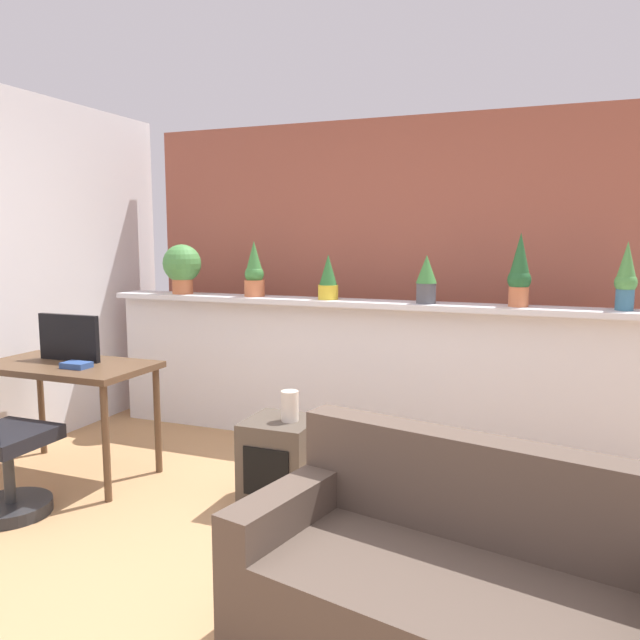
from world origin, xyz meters
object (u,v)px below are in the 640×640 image
object	(u,v)px
potted_plant_4	(520,272)
vase_on_shelf	(290,406)
potted_plant_2	(328,278)
potted_plant_3	(426,279)
book_on_desk	(76,365)
potted_plant_0	(182,266)
potted_plant_1	(254,272)
side_cube_shelf	(281,461)
desk	(68,376)
potted_plant_5	(626,277)
tv_monitor	(69,338)
couch	(458,598)

from	to	relation	value
potted_plant_4	vase_on_shelf	xyz separation A→B (m)	(-1.17, -1.13, -0.74)
potted_plant_2	potted_plant_3	world-z (taller)	potted_plant_3
potted_plant_3	book_on_desk	size ratio (longest dim) A/B	1.98
potted_plant_0	potted_plant_3	world-z (taller)	potted_plant_0
potted_plant_1	side_cube_shelf	world-z (taller)	potted_plant_1
desk	potted_plant_5	bearing A→B (deg)	21.01
potted_plant_1	book_on_desk	size ratio (longest dim) A/B	2.53
potted_plant_3	tv_monitor	size ratio (longest dim) A/B	0.72
potted_plant_1	potted_plant_4	xyz separation A→B (m)	(1.98, -0.00, 0.04)
potted_plant_0	potted_plant_1	xyz separation A→B (m)	(0.65, 0.01, -0.04)
potted_plant_1	tv_monitor	size ratio (longest dim) A/B	0.92
vase_on_shelf	side_cube_shelf	bearing A→B (deg)	-170.24
potted_plant_2	tv_monitor	xyz separation A→B (m)	(-1.38, -1.17, -0.35)
potted_plant_0	desk	distance (m)	1.41
potted_plant_2	tv_monitor	size ratio (longest dim) A/B	0.71
potted_plant_2	desk	bearing A→B (deg)	-136.82
potted_plant_3	side_cube_shelf	xyz separation A→B (m)	(-0.61, -1.11, -1.02)
book_on_desk	couch	distance (m)	2.69
potted_plant_1	tv_monitor	xyz separation A→B (m)	(-0.76, -1.18, -0.38)
book_on_desk	potted_plant_0	bearing A→B (deg)	94.31
potted_plant_0	potted_plant_1	distance (m)	0.65
potted_plant_0	side_cube_shelf	world-z (taller)	potted_plant_0
potted_plant_5	potted_plant_3	bearing A→B (deg)	-177.66
potted_plant_2	tv_monitor	distance (m)	1.84
potted_plant_5	desk	size ratio (longest dim) A/B	0.40
potted_plant_4	desk	world-z (taller)	potted_plant_4
potted_plant_2	book_on_desk	bearing A→B (deg)	-131.27
vase_on_shelf	couch	world-z (taller)	couch
desk	couch	bearing A→B (deg)	-20.00
potted_plant_0	couch	distance (m)	3.57
potted_plant_2	potted_plant_4	world-z (taller)	potted_plant_4
potted_plant_4	tv_monitor	world-z (taller)	potted_plant_4
potted_plant_4	book_on_desk	xyz separation A→B (m)	(-2.53, -1.35, -0.56)
side_cube_shelf	potted_plant_4	bearing A→B (deg)	42.93
desk	couch	size ratio (longest dim) A/B	0.65
tv_monitor	vase_on_shelf	size ratio (longest dim) A/B	2.65
potted_plant_4	couch	world-z (taller)	potted_plant_4
potted_plant_3	couch	world-z (taller)	potted_plant_3
potted_plant_5	side_cube_shelf	distance (m)	2.44
potted_plant_4	couch	bearing A→B (deg)	-90.75
potted_plant_1	potted_plant_5	world-z (taller)	potted_plant_5
potted_plant_3	desk	xyz separation A→B (m)	(-2.07, -1.23, -0.61)
potted_plant_1	book_on_desk	xyz separation A→B (m)	(-0.55, -1.35, -0.52)
potted_plant_0	potted_plant_2	bearing A→B (deg)	0.03
potted_plant_1	potted_plant_5	xyz separation A→B (m)	(2.62, 0.02, 0.02)
potted_plant_0	potted_plant_2	world-z (taller)	potted_plant_0
potted_plant_4	tv_monitor	size ratio (longest dim) A/B	1.05
potted_plant_4	tv_monitor	distance (m)	3.01
couch	book_on_desk	bearing A→B (deg)	160.61
potted_plant_0	side_cube_shelf	distance (m)	2.10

